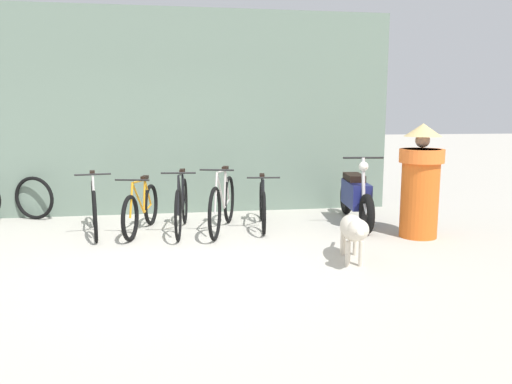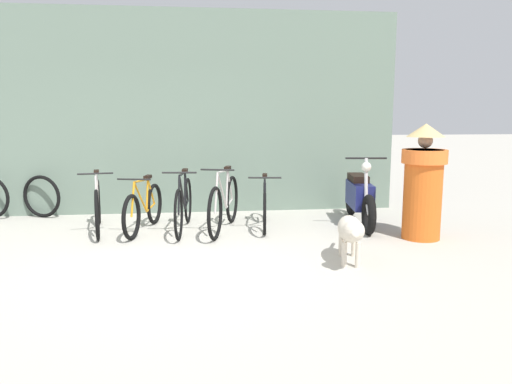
{
  "view_description": "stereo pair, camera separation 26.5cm",
  "coord_description": "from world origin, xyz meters",
  "px_view_note": "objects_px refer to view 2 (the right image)",
  "views": [
    {
      "loc": [
        -0.01,
        -5.44,
        1.68
      ],
      "look_at": [
        0.99,
        0.89,
        0.65
      ],
      "focal_mm": 35.0,
      "sensor_mm": 36.0,
      "label": 1
    },
    {
      "loc": [
        0.25,
        -5.47,
        1.68
      ],
      "look_at": [
        0.99,
        0.89,
        0.65
      ],
      "focal_mm": 35.0,
      "sensor_mm": 36.0,
      "label": 2
    }
  ],
  "objects_px": {
    "person_in_robes": "(423,181)",
    "bicycle_0": "(98,206)",
    "bicycle_2": "(184,205)",
    "motorcycle": "(359,197)",
    "spare_tire_left": "(42,196)",
    "bicycle_1": "(144,209)",
    "stray_dog": "(350,230)",
    "bicycle_4": "(265,205)",
    "bicycle_3": "(224,204)"
  },
  "relations": [
    {
      "from": "person_in_robes",
      "to": "bicycle_0",
      "type": "bearing_deg",
      "value": 25.1
    },
    {
      "from": "bicycle_2",
      "to": "motorcycle",
      "type": "bearing_deg",
      "value": 98.47
    },
    {
      "from": "person_in_robes",
      "to": "spare_tire_left",
      "type": "bearing_deg",
      "value": 17.05
    },
    {
      "from": "bicycle_0",
      "to": "spare_tire_left",
      "type": "xyz_separation_m",
      "value": [
        -1.08,
        1.06,
        -0.02
      ]
    },
    {
      "from": "bicycle_0",
      "to": "bicycle_1",
      "type": "height_order",
      "value": "bicycle_0"
    },
    {
      "from": "bicycle_2",
      "to": "stray_dog",
      "type": "distance_m",
      "value": 2.6
    },
    {
      "from": "bicycle_2",
      "to": "motorcycle",
      "type": "relative_size",
      "value": 0.91
    },
    {
      "from": "bicycle_4",
      "to": "stray_dog",
      "type": "bearing_deg",
      "value": 28.06
    },
    {
      "from": "bicycle_2",
      "to": "person_in_robes",
      "type": "relative_size",
      "value": 1.14
    },
    {
      "from": "bicycle_0",
      "to": "stray_dog",
      "type": "bearing_deg",
      "value": 48.43
    },
    {
      "from": "bicycle_0",
      "to": "bicycle_3",
      "type": "xyz_separation_m",
      "value": [
        1.78,
        -0.16,
        0.02
      ]
    },
    {
      "from": "bicycle_1",
      "to": "motorcycle",
      "type": "distance_m",
      "value": 3.19
    },
    {
      "from": "person_in_robes",
      "to": "bicycle_2",
      "type": "bearing_deg",
      "value": 22.73
    },
    {
      "from": "bicycle_3",
      "to": "motorcycle",
      "type": "height_order",
      "value": "motorcycle"
    },
    {
      "from": "stray_dog",
      "to": "bicycle_4",
      "type": "bearing_deg",
      "value": -147.58
    },
    {
      "from": "motorcycle",
      "to": "stray_dog",
      "type": "xyz_separation_m",
      "value": [
        -0.74,
        -1.93,
        -0.03
      ]
    },
    {
      "from": "bicycle_0",
      "to": "bicycle_4",
      "type": "bearing_deg",
      "value": 79.85
    },
    {
      "from": "spare_tire_left",
      "to": "bicycle_1",
      "type": "bearing_deg",
      "value": -33.47
    },
    {
      "from": "bicycle_0",
      "to": "person_in_robes",
      "type": "bearing_deg",
      "value": 68.16
    },
    {
      "from": "spare_tire_left",
      "to": "stray_dog",
      "type": "bearing_deg",
      "value": -35.46
    },
    {
      "from": "bicycle_2",
      "to": "bicycle_3",
      "type": "distance_m",
      "value": 0.58
    },
    {
      "from": "bicycle_1",
      "to": "bicycle_4",
      "type": "xyz_separation_m",
      "value": [
        1.74,
        0.07,
        0.0
      ]
    },
    {
      "from": "stray_dog",
      "to": "spare_tire_left",
      "type": "xyz_separation_m",
      "value": [
        -4.17,
        2.97,
        -0.04
      ]
    },
    {
      "from": "bicycle_1",
      "to": "bicycle_3",
      "type": "xyz_separation_m",
      "value": [
        1.14,
        -0.08,
        0.05
      ]
    },
    {
      "from": "bicycle_4",
      "to": "motorcycle",
      "type": "relative_size",
      "value": 0.82
    },
    {
      "from": "motorcycle",
      "to": "stray_dog",
      "type": "relative_size",
      "value": 1.61
    },
    {
      "from": "bicycle_4",
      "to": "bicycle_1",
      "type": "bearing_deg",
      "value": -80.11
    },
    {
      "from": "bicycle_1",
      "to": "stray_dog",
      "type": "relative_size",
      "value": 1.3
    },
    {
      "from": "bicycle_4",
      "to": "bicycle_2",
      "type": "bearing_deg",
      "value": -77.2
    },
    {
      "from": "bicycle_2",
      "to": "person_in_robes",
      "type": "distance_m",
      "value": 3.29
    },
    {
      "from": "bicycle_3",
      "to": "spare_tire_left",
      "type": "relative_size",
      "value": 2.56
    },
    {
      "from": "bicycle_2",
      "to": "bicycle_3",
      "type": "height_order",
      "value": "bicycle_3"
    },
    {
      "from": "bicycle_3",
      "to": "bicycle_4",
      "type": "distance_m",
      "value": 0.62
    },
    {
      "from": "bicycle_0",
      "to": "bicycle_4",
      "type": "relative_size",
      "value": 1.07
    },
    {
      "from": "bicycle_1",
      "to": "bicycle_4",
      "type": "relative_size",
      "value": 0.99
    },
    {
      "from": "stray_dog",
      "to": "person_in_robes",
      "type": "xyz_separation_m",
      "value": [
        1.28,
        0.98,
        0.39
      ]
    },
    {
      "from": "bicycle_2",
      "to": "bicycle_4",
      "type": "xyz_separation_m",
      "value": [
        1.18,
        0.11,
        -0.04
      ]
    },
    {
      "from": "bicycle_1",
      "to": "spare_tire_left",
      "type": "relative_size",
      "value": 2.27
    },
    {
      "from": "bicycle_0",
      "to": "bicycle_4",
      "type": "xyz_separation_m",
      "value": [
        2.39,
        -0.01,
        -0.03
      ]
    },
    {
      "from": "bicycle_3",
      "to": "motorcycle",
      "type": "xyz_separation_m",
      "value": [
        2.05,
        0.18,
        0.03
      ]
    },
    {
      "from": "bicycle_0",
      "to": "motorcycle",
      "type": "bearing_deg",
      "value": 80.37
    },
    {
      "from": "spare_tire_left",
      "to": "motorcycle",
      "type": "bearing_deg",
      "value": -12.0
    },
    {
      "from": "bicycle_1",
      "to": "stray_dog",
      "type": "distance_m",
      "value": 3.06
    },
    {
      "from": "stray_dog",
      "to": "person_in_robes",
      "type": "bearing_deg",
      "value": 139.46
    },
    {
      "from": "bicycle_2",
      "to": "stray_dog",
      "type": "height_order",
      "value": "bicycle_2"
    },
    {
      "from": "bicycle_1",
      "to": "bicycle_3",
      "type": "bearing_deg",
      "value": 98.96
    },
    {
      "from": "bicycle_1",
      "to": "motorcycle",
      "type": "height_order",
      "value": "motorcycle"
    },
    {
      "from": "bicycle_4",
      "to": "motorcycle",
      "type": "xyz_separation_m",
      "value": [
        1.44,
        0.03,
        0.08
      ]
    },
    {
      "from": "motorcycle",
      "to": "bicycle_2",
      "type": "bearing_deg",
      "value": -79.86
    },
    {
      "from": "bicycle_1",
      "to": "motorcycle",
      "type": "xyz_separation_m",
      "value": [
        3.18,
        0.1,
        0.08
      ]
    }
  ]
}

